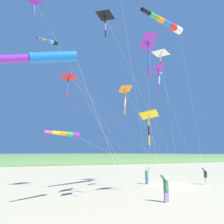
{
  "coord_description": "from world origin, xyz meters",
  "views": [
    {
      "loc": [
        -21.71,
        16.06,
        3.65
      ],
      "look_at": [
        -3.3,
        8.73,
        7.11
      ],
      "focal_mm": 36.78,
      "sensor_mm": 36.0,
      "label": 1
    }
  ],
  "objects": [
    {
      "name": "kite_windsock_magenta_far_left",
      "position": [
        1.26,
        13.86,
        14.93
      ],
      "size": [
        7.13,
        8.39,
        15.53
      ],
      "color": "black",
      "rests_on": "ground_plane"
    },
    {
      "name": "kite_delta_yellow_midlevel",
      "position": [
        -6.54,
        6.92,
        12.52
      ],
      "size": [
        9.58,
        6.16,
        13.18
      ],
      "color": "purple",
      "rests_on": "ground_plane"
    },
    {
      "name": "kite_delta_white_trailing",
      "position": [
        -6.12,
        8.78,
        8.42
      ],
      "size": [
        7.8,
        10.81,
        8.78
      ],
      "color": "orange",
      "rests_on": "ground_plane"
    },
    {
      "name": "person_child_grey_jacket",
      "position": [
        -0.5,
        -3.91,
        1.02
      ],
      "size": [
        0.64,
        0.67,
        1.87
      ],
      "color": "silver",
      "rests_on": "ground_plane"
    },
    {
      "name": "kite_windsock_orange_high_right",
      "position": [
        -11.66,
        15.98,
        7.65
      ],
      "size": [
        5.69,
        11.34,
        8.26
      ],
      "color": "blue",
      "rests_on": "ground_plane"
    },
    {
      "name": "dune_ridge_grassy",
      "position": [
        55.0,
        0.0,
        0.0
      ],
      "size": [
        28.0,
        240.0,
        6.33
      ],
      "primitive_type": "ellipsoid",
      "color": "#567A42",
      "rests_on": "ground_plane"
    },
    {
      "name": "kite_delta_checkered_midright",
      "position": [
        -3.46,
        5.14,
        7.03
      ],
      "size": [
        3.71,
        4.14,
        7.54
      ],
      "color": "yellow",
      "rests_on": "ground_plane"
    },
    {
      "name": "ground_plane",
      "position": [
        0.0,
        0.0,
        0.0
      ],
      "size": [
        600.0,
        600.0,
        0.0
      ],
      "primitive_type": "plane",
      "color": "#C6B58C"
    },
    {
      "name": "kite_delta_purple_drifting",
      "position": [
        -3.0,
        3.64,
        11.86
      ],
      "size": [
        3.03,
        7.35,
        12.36
      ],
      "color": "purple",
      "rests_on": "ground_plane"
    },
    {
      "name": "kite_windsock_long_streamer_left",
      "position": [
        -4.18,
        12.77,
        5.0
      ],
      "size": [
        6.57,
        14.72,
        5.21
      ],
      "color": "purple",
      "rests_on": "ground_plane"
    },
    {
      "name": "kite_delta_blue_topmost",
      "position": [
        4.61,
        15.5,
        21.21
      ],
      "size": [
        1.04,
        14.08,
        21.7
      ],
      "color": "purple",
      "rests_on": "ground_plane"
    },
    {
      "name": "kite_windsock_red_high_left",
      "position": [
        -3.98,
        2.91,
        16.43
      ],
      "size": [
        4.4,
        9.96,
        17.09
      ],
      "color": "white",
      "rests_on": "ground_plane"
    },
    {
      "name": "kite_delta_green_low_center",
      "position": [
        -2.28,
        9.05,
        16.86
      ],
      "size": [
        1.38,
        9.47,
        17.27
      ],
      "color": "black",
      "rests_on": "ground_plane"
    },
    {
      "name": "kite_delta_rainbow_low_near",
      "position": [
        0.79,
        11.85,
        11.17
      ],
      "size": [
        2.73,
        13.09,
        11.5
      ],
      "color": "red",
      "rests_on": "ground_plane"
    },
    {
      "name": "person_adult_flyer",
      "position": [
        -6.76,
        5.81,
        1.08
      ],
      "size": [
        0.51,
        0.63,
        1.98
      ],
      "color": "#8E6B9E",
      "rests_on": "ground_plane"
    },
    {
      "name": "kite_delta_small_distant",
      "position": [
        -0.34,
        1.4,
        15.03
      ],
      "size": [
        1.55,
        3.17,
        15.41
      ],
      "color": "white",
      "rests_on": "ground_plane"
    },
    {
      "name": "person_child_green_jacket",
      "position": [
        2.25,
        2.17,
        1.03
      ],
      "size": [
        0.55,
        0.65,
        1.89
      ],
      "color": "#335199",
      "rests_on": "ground_plane"
    }
  ]
}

